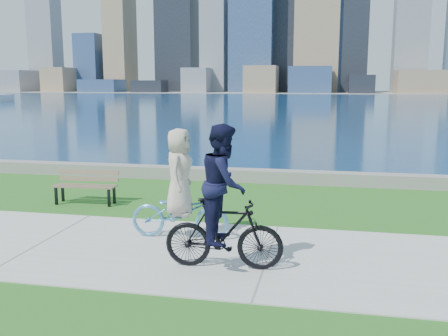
# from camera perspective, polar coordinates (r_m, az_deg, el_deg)

# --- Properties ---
(ground) EXTENTS (320.00, 320.00, 0.00)m
(ground) POSITION_cam_1_polar(r_m,az_deg,el_deg) (9.54, -19.88, -7.99)
(ground) COLOR #1E5817
(ground) RESTS_ON ground
(concrete_path) EXTENTS (80.00, 3.50, 0.02)m
(concrete_path) POSITION_cam_1_polar(r_m,az_deg,el_deg) (9.54, -19.89, -7.93)
(concrete_path) COLOR #AAAAA5
(concrete_path) RESTS_ON ground
(seawall) EXTENTS (90.00, 0.50, 0.35)m
(seawall) POSITION_cam_1_polar(r_m,az_deg,el_deg) (14.97, -7.55, -0.46)
(seawall) COLOR slate
(seawall) RESTS_ON ground
(bay_water) EXTENTS (320.00, 131.00, 0.01)m
(bay_water) POSITION_cam_1_polar(r_m,az_deg,el_deg) (79.91, 8.18, 7.69)
(bay_water) COLOR navy
(bay_water) RESTS_ON ground
(far_shore) EXTENTS (320.00, 30.00, 0.12)m
(far_shore) POSITION_cam_1_polar(r_m,az_deg,el_deg) (137.82, 9.69, 8.52)
(far_shore) COLOR gray
(far_shore) RESTS_ON ground
(city_skyline) EXTENTS (174.96, 22.04, 76.00)m
(city_skyline) POSITION_cam_1_polar(r_m,az_deg,el_deg) (138.55, 10.35, 17.36)
(city_skyline) COLOR slate
(city_skyline) RESTS_ON ground
(park_bench) EXTENTS (1.49, 0.58, 0.76)m
(park_bench) POSITION_cam_1_polar(r_m,az_deg,el_deg) (12.13, -15.46, -1.75)
(park_bench) COLOR black
(park_bench) RESTS_ON ground
(cyclist_woman) EXTENTS (0.70, 1.82, 2.00)m
(cyclist_woman) POSITION_cam_1_polar(r_m,az_deg,el_deg) (9.02, -5.11, -3.43)
(cyclist_woman) COLOR #4E92BF
(cyclist_woman) RESTS_ON ground
(cyclist_man) EXTENTS (0.71, 1.83, 2.20)m
(cyclist_man) POSITION_cam_1_polar(r_m,az_deg,el_deg) (7.48, -0.03, -4.70)
(cyclist_man) COLOR black
(cyclist_man) RESTS_ON ground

